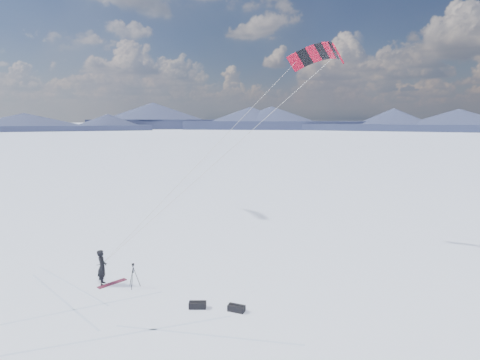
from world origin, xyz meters
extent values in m
plane|color=white|center=(0.00, 0.00, 0.00)|extent=(1800.00, 1800.00, 0.00)
cube|color=#191E34|center=(199.52, 250.19, 2.56)|extent=(145.33, 128.71, 5.13)
cone|color=#191E34|center=(199.52, 250.19, 5.13)|extent=(89.94, 89.94, 8.00)
cube|color=#191E34|center=(116.91, 297.88, 2.56)|extent=(156.07, 96.69, 5.13)
cone|color=#191E34|center=(116.91, 297.88, 5.13)|extent=(82.96, 82.96, 8.00)
cube|color=#191E34|center=(23.91, 319.11, 2.56)|extent=(152.94, 56.08, 5.13)
cone|color=#191E34|center=(23.91, 319.11, 5.13)|extent=(68.60, 68.60, 8.00)
cube|color=#191E34|center=(-71.21, 311.98, 2.56)|extent=(156.25, 77.25, 5.13)
cone|color=#191E34|center=(-71.21, 311.98, 5.13)|extent=(76.64, 76.64, 8.00)
cube|color=#ADBFDC|center=(-3.30, -1.70, 0.00)|extent=(3.52, 7.29, 0.01)
cube|color=#ADBFDC|center=(-1.60, 0.60, 0.00)|extent=(6.45, 7.79, 0.01)
cube|color=#ADBFDC|center=(0.10, 2.90, 0.00)|extent=(11.66, 3.07, 0.01)
cube|color=#ADBFDC|center=(1.80, -2.80, 0.00)|extent=(1.27, 5.91, 0.01)
imported|color=black|center=(-2.08, 2.28, 0.00)|extent=(0.52, 0.74, 1.95)
cube|color=maroon|center=(-1.59, 2.26, 0.02)|extent=(1.51, 1.26, 0.04)
cylinder|color=black|center=(-0.21, 1.61, 0.57)|extent=(0.37, 0.11, 1.14)
cylinder|color=black|center=(-0.50, 1.70, 0.57)|extent=(0.27, 0.29, 1.14)
cylinder|color=black|center=(-0.43, 1.41, 0.57)|extent=(0.14, 0.36, 1.14)
cylinder|color=black|center=(-0.38, 1.57, 0.97)|extent=(0.03, 0.03, 0.34)
cube|color=black|center=(-0.38, 1.57, 1.19)|extent=(0.08, 0.08, 0.05)
cube|color=black|center=(-0.38, 1.57, 1.28)|extent=(0.14, 0.11, 0.10)
cylinder|color=black|center=(-0.38, 1.66, 1.28)|extent=(0.07, 0.10, 0.07)
cube|color=black|center=(2.80, -1.42, 0.15)|extent=(0.87, 0.52, 0.31)
cylinder|color=black|center=(2.80, -1.42, 0.33)|extent=(0.78, 0.21, 0.08)
cube|color=black|center=(4.56, -2.07, 0.15)|extent=(0.87, 0.75, 0.29)
cylinder|color=black|center=(4.56, -2.07, 0.32)|extent=(0.68, 0.48, 0.09)
cube|color=#B00820|center=(12.12, 4.65, 12.92)|extent=(0.99, 1.01, 1.32)
cube|color=black|center=(12.21, 5.36, 13.18)|extent=(0.85, 1.04, 1.23)
cube|color=#B00820|center=(12.16, 6.13, 13.34)|extent=(0.94, 1.04, 1.12)
cube|color=black|center=(11.98, 6.90, 13.40)|extent=(1.07, 1.04, 1.01)
cube|color=#B00820|center=(11.67, 7.63, 13.34)|extent=(1.18, 1.00, 1.12)
cube|color=black|center=(11.25, 8.27, 13.18)|extent=(1.28, 0.92, 1.23)
cube|color=#B00820|center=(10.75, 8.80, 12.92)|extent=(1.35, 0.80, 1.32)
cylinder|color=gray|center=(5.02, 3.46, 7.03)|extent=(14.21, 2.39, 11.79)
cylinder|color=gray|center=(4.34, 5.54, 7.03)|extent=(12.85, 6.54, 11.79)
cylinder|color=black|center=(-2.08, 2.28, 1.14)|extent=(0.53, 0.20, 0.03)
camera|label=1|loc=(1.56, -19.44, 8.94)|focal=30.00mm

